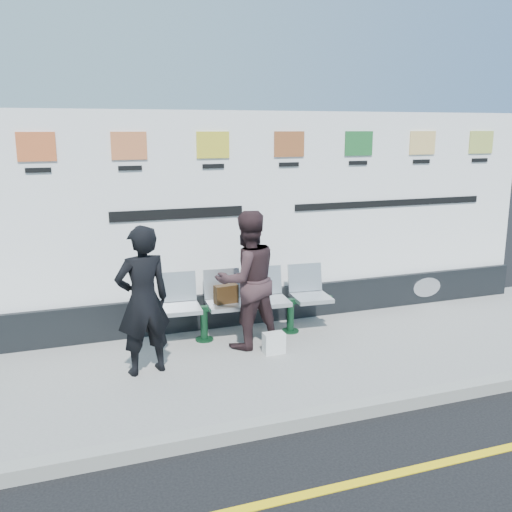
{
  "coord_description": "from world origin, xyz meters",
  "views": [
    {
      "loc": [
        -2.66,
        -3.68,
        2.89
      ],
      "look_at": [
        -0.2,
        3.18,
        1.25
      ],
      "focal_mm": 40.0,
      "sensor_mm": 36.0,
      "label": 1
    }
  ],
  "objects_px": {
    "woman_left": "(143,301)",
    "woman_right": "(247,280)",
    "billboard": "(286,231)",
    "bench": "(248,318)"
  },
  "relations": [
    {
      "from": "bench",
      "to": "billboard",
      "type": "bearing_deg",
      "value": 40.69
    },
    {
      "from": "woman_right",
      "to": "bench",
      "type": "bearing_deg",
      "value": -119.55
    },
    {
      "from": "billboard",
      "to": "bench",
      "type": "distance_m",
      "value": 1.43
    },
    {
      "from": "bench",
      "to": "woman_right",
      "type": "relative_size",
      "value": 1.3
    },
    {
      "from": "billboard",
      "to": "woman_left",
      "type": "xyz_separation_m",
      "value": [
        -2.28,
        -1.29,
        -0.44
      ]
    },
    {
      "from": "woman_left",
      "to": "woman_right",
      "type": "xyz_separation_m",
      "value": [
        1.38,
        0.38,
        0.02
      ]
    },
    {
      "from": "woman_left",
      "to": "woman_right",
      "type": "distance_m",
      "value": 1.43
    },
    {
      "from": "woman_left",
      "to": "woman_right",
      "type": "height_order",
      "value": "woman_right"
    },
    {
      "from": "billboard",
      "to": "woman_right",
      "type": "xyz_separation_m",
      "value": [
        -0.91,
        -0.91,
        -0.41
      ]
    },
    {
      "from": "billboard",
      "to": "bench",
      "type": "height_order",
      "value": "billboard"
    }
  ]
}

